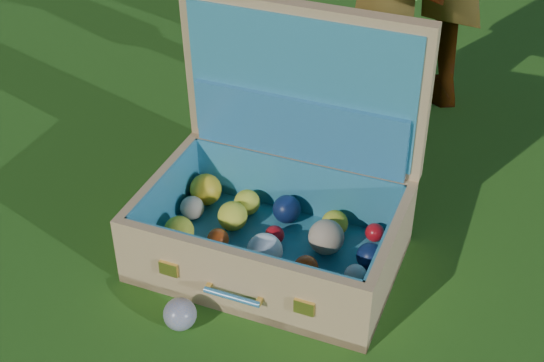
# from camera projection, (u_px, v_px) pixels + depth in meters

# --- Properties ---
(ground) EXTENTS (60.00, 60.00, 0.00)m
(ground) POSITION_uv_depth(u_px,v_px,m) (338.00, 317.00, 1.82)
(ground) COLOR #215114
(ground) RESTS_ON ground
(stray_ball) EXTENTS (0.08, 0.08, 0.08)m
(stray_ball) POSITION_uv_depth(u_px,v_px,m) (180.00, 314.00, 1.77)
(stray_ball) COLOR #3C5F9D
(stray_ball) RESTS_ON ground
(suitcase) EXTENTS (0.76, 0.65, 0.63)m
(suitcase) POSITION_uv_depth(u_px,v_px,m) (279.00, 190.00, 1.94)
(suitcase) COLOR tan
(suitcase) RESTS_ON ground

